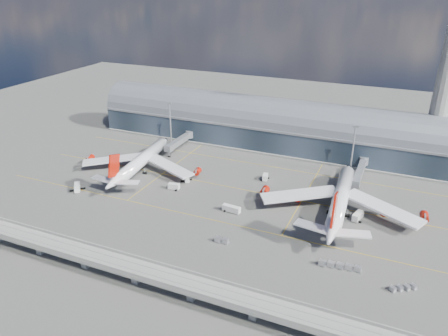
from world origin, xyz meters
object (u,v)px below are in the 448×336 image
at_px(airliner_right, 340,200).
at_px(service_truck_3, 358,216).
at_px(service_truck_1, 174,187).
at_px(service_truck_4, 265,177).
at_px(airliner_left, 140,162).
at_px(service_truck_2, 231,209).
at_px(cargo_train_2, 403,288).
at_px(service_truck_0, 77,187).
at_px(cargo_train_0, 222,240).
at_px(cargo_train_1, 340,266).
at_px(floodlight_mast_left, 170,123).
at_px(service_truck_5, 186,179).
at_px(floodlight_mast_right, 353,150).

height_order(airliner_right, service_truck_3, airliner_right).
height_order(service_truck_1, service_truck_4, service_truck_1).
bearing_deg(service_truck_1, airliner_right, -91.36).
bearing_deg(airliner_left, service_truck_2, -25.44).
relative_size(airliner_right, service_truck_4, 13.62).
distance_m(airliner_left, cargo_train_2, 131.86).
relative_size(service_truck_0, service_truck_3, 1.03).
bearing_deg(service_truck_3, cargo_train_0, -125.34).
distance_m(airliner_left, service_truck_0, 32.68).
height_order(cargo_train_0, cargo_train_2, cargo_train_0).
relative_size(airliner_right, cargo_train_0, 12.83).
distance_m(service_truck_3, cargo_train_1, 34.93).
relative_size(floodlight_mast_left, service_truck_4, 4.92).
bearing_deg(service_truck_0, service_truck_5, -4.00).
xyz_separation_m(floodlight_mast_right, service_truck_2, (-39.35, -56.15, -12.16)).
bearing_deg(service_truck_5, airliner_left, 141.09).
height_order(airliner_left, cargo_train_2, airliner_left).
xyz_separation_m(service_truck_5, cargo_train_0, (36.48, -40.88, -0.36)).
bearing_deg(service_truck_3, service_truck_2, -149.02).
distance_m(cargo_train_0, cargo_train_1, 42.58).
xyz_separation_m(airliner_right, service_truck_0, (-112.98, -27.36, -4.34)).
relative_size(airliner_right, service_truck_3, 10.53).
distance_m(service_truck_5, cargo_train_1, 88.11).
xyz_separation_m(service_truck_1, service_truck_2, (32.12, -8.58, -0.01)).
distance_m(service_truck_2, cargo_train_0, 22.90).
bearing_deg(airliner_right, floodlight_mast_left, 155.80).
height_order(service_truck_2, cargo_train_1, service_truck_2).
bearing_deg(cargo_train_1, service_truck_2, 74.52).
relative_size(service_truck_2, service_truck_4, 1.53).
bearing_deg(service_truck_0, cargo_train_1, -43.82).
bearing_deg(service_truck_4, cargo_train_2, -53.56).
relative_size(service_truck_3, service_truck_4, 1.29).
xyz_separation_m(airliner_right, service_truck_5, (-72.01, 1.14, -4.53)).
height_order(service_truck_2, service_truck_5, service_truck_2).
relative_size(floodlight_mast_right, airliner_right, 0.36).
height_order(airliner_right, service_truck_2, airliner_right).
xyz_separation_m(service_truck_2, cargo_train_0, (5.45, -22.23, -0.51)).
bearing_deg(airliner_left, cargo_train_1, -27.63).
xyz_separation_m(service_truck_2, service_truck_5, (-31.03, 18.64, -0.15)).
bearing_deg(service_truck_2, service_truck_5, 64.63).
bearing_deg(cargo_train_2, service_truck_0, 117.05).
bearing_deg(service_truck_2, floodlight_mast_right, -29.39).
xyz_separation_m(airliner_left, airliner_right, (97.74, -1.25, 0.19)).
distance_m(airliner_left, cargo_train_0, 74.65).
bearing_deg(floodlight_mast_left, service_truck_2, -42.80).
bearing_deg(cargo_train_0, service_truck_5, 44.78).
xyz_separation_m(floodlight_mast_right, airliner_left, (-96.12, -37.40, -7.97)).
bearing_deg(cargo_train_0, service_truck_2, 16.80).
distance_m(floodlight_mast_left, service_truck_2, 83.54).
relative_size(service_truck_5, cargo_train_1, 0.38).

